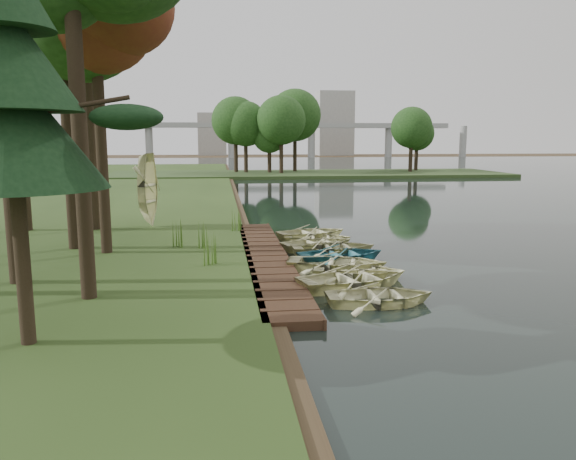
{
  "coord_description": "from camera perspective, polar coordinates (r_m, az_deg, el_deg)",
  "views": [
    {
      "loc": [
        -3.38,
        -21.04,
        4.72
      ],
      "look_at": [
        -0.69,
        0.67,
        1.16
      ],
      "focal_mm": 35.0,
      "sensor_mm": 36.0,
      "label": 1
    }
  ],
  "objects": [
    {
      "name": "tree_6",
      "position": [
        29.68,
        -20.04,
        20.84
      ],
      "size": [
        4.35,
        4.35,
        12.67
      ],
      "color": "black",
      "rests_on": "bank"
    },
    {
      "name": "rowboat_8",
      "position": [
        26.58,
        2.46,
        -0.1
      ],
      "size": [
        3.88,
        3.2,
        0.7
      ],
      "primitive_type": "imported",
      "rotation": [
        0.0,
        0.0,
        1.83
      ],
      "color": "beige",
      "rests_on": "water"
    },
    {
      "name": "rowboat_6",
      "position": [
        24.01,
        3.09,
        -1.16
      ],
      "size": [
        3.81,
        3.21,
        0.67
      ],
      "primitive_type": "imported",
      "rotation": [
        0.0,
        0.0,
        1.88
      ],
      "color": "beige",
      "rests_on": "water"
    },
    {
      "name": "building_a",
      "position": [
        164.51,
        4.75,
        10.72
      ],
      "size": [
        10.0,
        8.0,
        18.0
      ],
      "primitive_type": "cube",
      "color": "#A5A5A0",
      "rests_on": "ground"
    },
    {
      "name": "rowboat_4",
      "position": [
        21.67,
        5.47,
        -2.29
      ],
      "size": [
        3.71,
        2.91,
        0.7
      ],
      "primitive_type": "imported",
      "rotation": [
        0.0,
        0.0,
        1.73
      ],
      "color": "teal",
      "rests_on": "water"
    },
    {
      "name": "reeds_2",
      "position": [
        23.48,
        -11.21,
        -0.36
      ],
      "size": [
        0.6,
        0.6,
        1.14
      ],
      "primitive_type": "cone",
      "color": "#3F661E",
      "rests_on": "bank"
    },
    {
      "name": "boardwalk",
      "position": [
        21.6,
        -2.17,
        -2.97
      ],
      "size": [
        1.6,
        16.0,
        0.3
      ],
      "primitive_type": "cube",
      "color": "#362215",
      "rests_on": "ground"
    },
    {
      "name": "reeds_3",
      "position": [
        27.28,
        -5.35,
        0.94
      ],
      "size": [
        0.6,
        0.6,
        0.98
      ],
      "primitive_type": "cone",
      "color": "#3F661E",
      "rests_on": "bank"
    },
    {
      "name": "reeds_1",
      "position": [
        22.99,
        -8.79,
        -0.64
      ],
      "size": [
        0.6,
        0.6,
        1.03
      ],
      "primitive_type": "cone",
      "color": "#3F661E",
      "rests_on": "bank"
    },
    {
      "name": "ground",
      "position": [
        21.82,
        2.03,
        -3.24
      ],
      "size": [
        300.0,
        300.0,
        0.0
      ],
      "primitive_type": "plane",
      "color": "#3D2F1D"
    },
    {
      "name": "tree_4",
      "position": [
        24.47,
        -21.41,
        17.82
      ],
      "size": [
        4.34,
        4.34,
        10.25
      ],
      "color": "black",
      "rests_on": "bank"
    },
    {
      "name": "far_trees",
      "position": [
        71.51,
        -0.6,
        10.63
      ],
      "size": [
        45.6,
        5.6,
        8.8
      ],
      "color": "black",
      "rests_on": "peninsula"
    },
    {
      "name": "rowboat_3",
      "position": [
        20.12,
        4.99,
        -3.13
      ],
      "size": [
        4.09,
        3.38,
        0.74
      ],
      "primitive_type": "imported",
      "rotation": [
        0.0,
        0.0,
        1.31
      ],
      "color": "beige",
      "rests_on": "water"
    },
    {
      "name": "stored_rowboat",
      "position": [
        29.27,
        -13.77,
        1.07
      ],
      "size": [
        4.27,
        3.51,
        0.77
      ],
      "primitive_type": "imported",
      "rotation": [
        3.14,
        0.0,
        1.31
      ],
      "color": "beige",
      "rests_on": "bank"
    },
    {
      "name": "rowboat_5",
      "position": [
        22.96,
        4.68,
        -1.6
      ],
      "size": [
        3.55,
        2.61,
        0.71
      ],
      "primitive_type": "imported",
      "rotation": [
        0.0,
        0.0,
        1.61
      ],
      "color": "beige",
      "rests_on": "water"
    },
    {
      "name": "pine_tree",
      "position": [
        13.06,
        -26.47,
        12.69
      ],
      "size": [
        3.8,
        3.8,
        8.48
      ],
      "color": "black",
      "rests_on": "bank"
    },
    {
      "name": "reeds_0",
      "position": [
        20.05,
        -7.85,
        -1.95
      ],
      "size": [
        0.6,
        0.6,
        1.11
      ],
      "primitive_type": "cone",
      "color": "#3F661E",
      "rests_on": "bank"
    },
    {
      "name": "peninsula",
      "position": [
        72.08,
        2.06,
        5.68
      ],
      "size": [
        50.0,
        14.0,
        0.45
      ],
      "primitive_type": "cube",
      "color": "#2E431E",
      "rests_on": "ground"
    },
    {
      "name": "rowboat_7",
      "position": [
        25.45,
        2.99,
        -0.62
      ],
      "size": [
        3.38,
        2.7,
        0.62
      ],
      "primitive_type": "imported",
      "rotation": [
        0.0,
        0.0,
        1.38
      ],
      "color": "beige",
      "rests_on": "water"
    },
    {
      "name": "building_b",
      "position": [
        166.05,
        -7.71,
        9.62
      ],
      "size": [
        8.0,
        8.0,
        12.0
      ],
      "primitive_type": "cube",
      "color": "#A5A5A0",
      "rests_on": "ground"
    },
    {
      "name": "rowboat_0",
      "position": [
        16.27,
        9.36,
        -6.37
      ],
      "size": [
        3.12,
        2.23,
        0.65
      ],
      "primitive_type": "imported",
      "rotation": [
        0.0,
        0.0,
        1.57
      ],
      "color": "beige",
      "rests_on": "water"
    },
    {
      "name": "rowboat_2",
      "position": [
        19.17,
        7.2,
        -3.94
      ],
      "size": [
        3.56,
        2.93,
        0.64
      ],
      "primitive_type": "imported",
      "rotation": [
        0.0,
        0.0,
        1.31
      ],
      "color": "beige",
      "rests_on": "water"
    },
    {
      "name": "rowboat_1",
      "position": [
        17.89,
        6.8,
        -4.67
      ],
      "size": [
        4.28,
        3.54,
        0.77
      ],
      "primitive_type": "imported",
      "rotation": [
        0.0,
        0.0,
        1.84
      ],
      "color": "beige",
      "rests_on": "water"
    },
    {
      "name": "tree_2",
      "position": [
        23.21,
        -19.05,
        19.65
      ],
      "size": [
        4.35,
        4.35,
        10.75
      ],
      "color": "black",
      "rests_on": "bank"
    },
    {
      "name": "bridge",
      "position": [
        141.92,
        -0.71,
        10.21
      ],
      "size": [
        95.9,
        4.0,
        8.6
      ],
      "color": "#A5A5A0",
      "rests_on": "ground"
    }
  ]
}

